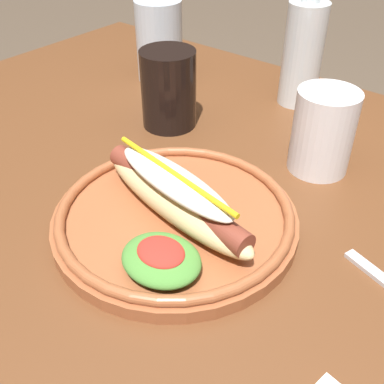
{
  "coord_description": "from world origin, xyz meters",
  "views": [
    {
      "loc": [
        0.28,
        -0.36,
        1.09
      ],
      "look_at": [
        0.01,
        -0.04,
        0.77
      ],
      "focal_mm": 43.4,
      "sensor_mm": 36.0,
      "label": 1
    }
  ],
  "objects": [
    {
      "name": "dining_table",
      "position": [
        0.0,
        0.0,
        0.63
      ],
      "size": [
        1.17,
        0.84,
        0.74
      ],
      "color": "brown",
      "rests_on": "ground_plane"
    },
    {
      "name": "hot_dog_plate",
      "position": [
        0.02,
        -0.07,
        0.76
      ],
      "size": [
        0.28,
        0.28,
        0.08
      ],
      "color": "#9E5633",
      "rests_on": "dining_table"
    },
    {
      "name": "soda_cup",
      "position": [
        -0.15,
        0.11,
        0.8
      ],
      "size": [
        0.08,
        0.08,
        0.12
      ],
      "primitive_type": "cylinder",
      "color": "black",
      "rests_on": "dining_table"
    },
    {
      "name": "water_cup",
      "position": [
        -0.28,
        0.23,
        0.81
      ],
      "size": [
        0.08,
        0.08,
        0.14
      ],
      "primitive_type": "cylinder",
      "color": "silver",
      "rests_on": "dining_table"
    },
    {
      "name": "extra_cup",
      "position": [
        0.08,
        0.14,
        0.79
      ],
      "size": [
        0.08,
        0.08,
        0.11
      ],
      "primitive_type": "cylinder",
      "color": "white",
      "rests_on": "dining_table"
    },
    {
      "name": "glass_bottle",
      "position": [
        -0.03,
        0.3,
        0.83
      ],
      "size": [
        0.06,
        0.06,
        0.25
      ],
      "color": "silver",
      "rests_on": "dining_table"
    }
  ]
}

